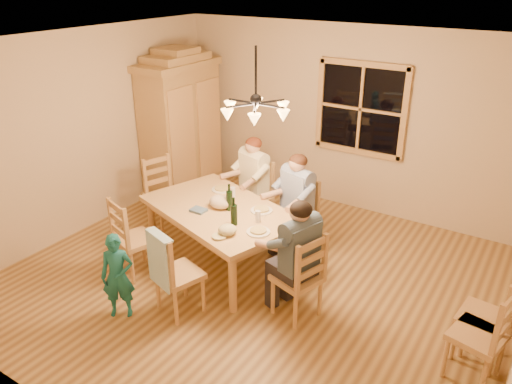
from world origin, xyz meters
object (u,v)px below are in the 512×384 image
Objects in this scene: armoire at (181,128)px; chair_near_right at (180,286)px; chair_near_left at (137,250)px; child at (118,276)px; chair_end_left at (166,206)px; chair_end_right at (297,290)px; wine_bottle_a at (229,197)px; adult_woman at (253,172)px; adult_slate_man at (298,245)px; chair_far_left at (253,208)px; chair_far_right at (295,230)px; wine_bottle_b at (234,211)px; chandelier at (256,109)px; adult_plaid_man at (296,192)px; chair_spare_front at (481,331)px; chair_spare_back at (475,349)px; dining_table at (221,216)px.

armoire is 2.32× the size of chair_near_right.
chair_near_left is 1.00× the size of chair_near_right.
chair_near_left is at bearing 87.15° from child.
chair_end_left is (-1.44, 1.40, 0.00)m from chair_near_right.
chair_end_right is 3.00× the size of wine_bottle_a.
adult_woman and adult_slate_man have the same top height.
chair_far_left is 1.00× the size of chair_end_right.
chair_far_right is 3.00× the size of wine_bottle_b.
adult_woman reaches higher than wine_bottle_b.
chair_far_left is at bearing 107.50° from adult_woman.
chair_end_right is at bearing 153.43° from adult_woman.
adult_slate_man reaches higher than wine_bottle_a.
armoire is 2.32× the size of chair_end_right.
adult_plaid_man is (0.06, 0.84, -1.24)m from chandelier.
chair_far_left is 3.00× the size of wine_bottle_a.
chair_spare_front is (2.83, 0.95, 0.00)m from chair_near_right.
chair_spare_front is at bearing -61.18° from chair_end_right.
chair_spare_front is at bearing 101.56° from chair_end_left.
chandelier is 3.03m from chair_spare_back.
child is (-1.57, -1.00, -0.37)m from adult_slate_man.
wine_bottle_a reaches higher than chair_end_right.
chair_near_right is 1.23m from chair_end_right.
adult_plaid_man is at bearing 32.07° from child.
armoire reaches higher than chair_spare_front.
adult_woman is (0.54, 1.71, 0.54)m from chair_near_left.
chair_spare_front is (2.45, 0.05, -1.77)m from chandelier.
adult_plaid_man is at bearing 78.25° from chair_spare_front.
chair_far_left is at bearing 107.11° from wine_bottle_a.
dining_table is 0.52m from wine_bottle_b.
chair_end_left reaches higher than dining_table.
child is at bearing -40.88° from chair_near_left.
dining_table is 1.03m from adult_woman.
wine_bottle_a is at bearing 92.27° from chair_end_left.
chair_near_left is (-0.72, -0.71, -0.36)m from dining_table.
chair_spare_back is (0.00, -0.29, 0.00)m from chair_spare_front.
adult_plaid_man reaches higher than chair_far_left.
chair_near_left and chair_spare_back have the same top height.
adult_slate_man is 0.92× the size of child.
chair_far_right is 1.42m from adult_slate_man.
chair_end_left is 4.30m from chair_spare_front.
armoire is 2.70m from chair_far_right.
armoire reaches higher than chair_end_right.
wine_bottle_b is 0.33× the size of chair_spare_front.
armoire is at bearing 143.15° from wine_bottle_a.
chair_spare_front is at bearing -17.66° from armoire.
adult_plaid_man reaches higher than wine_bottle_b.
chair_end_left is 2.70m from adult_slate_man.
chair_far_right is 1.00× the size of chair_spare_front.
armoire is 2.42m from dining_table.
chair_spare_back is (2.39, -1.08, -0.54)m from adult_plaid_man.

